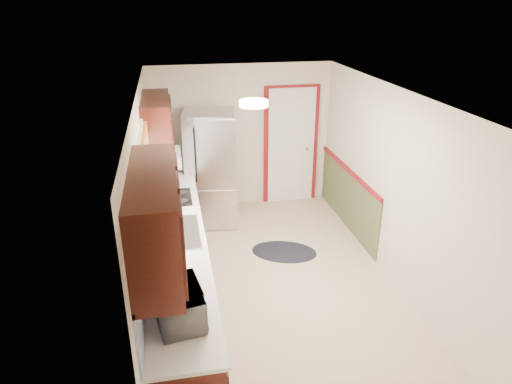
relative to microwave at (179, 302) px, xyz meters
name	(u,v)px	position (x,y,z in m)	size (l,w,h in m)	color
room_shell	(276,196)	(1.20, 1.71, 0.08)	(3.20, 5.20, 2.52)	beige
kitchen_run	(173,248)	(-0.04, 1.42, -0.31)	(0.63, 4.00, 2.20)	#37120C
back_wall_trim	(303,157)	(2.19, 3.92, -0.23)	(1.12, 2.30, 2.08)	maroon
ceiling_fixture	(254,103)	(0.90, 1.51, 1.24)	(0.30, 0.30, 0.06)	#FFD88C
microwave	(179,302)	(0.00, 0.00, 0.00)	(0.54, 0.30, 0.36)	white
refrigerator	(211,169)	(0.61, 3.58, -0.22)	(0.84, 0.80, 1.81)	#B7B7BC
rug	(284,252)	(1.51, 2.40, -1.12)	(0.93, 0.60, 0.01)	black
cooktop	(173,198)	(0.01, 2.47, -0.17)	(0.46, 0.56, 0.02)	black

